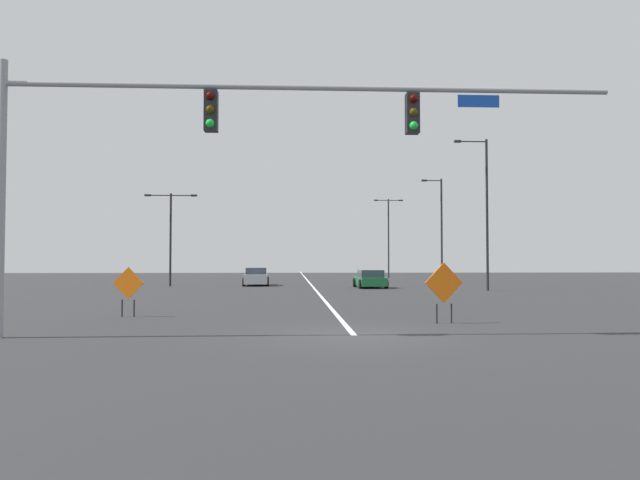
# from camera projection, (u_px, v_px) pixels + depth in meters

# --- Properties ---
(ground) EXTENTS (159.07, 159.07, 0.00)m
(ground) POSITION_uv_depth(u_px,v_px,m) (354.00, 336.00, 15.18)
(ground) COLOR #2D2D30
(road_centre_stripe) EXTENTS (0.16, 88.37, 0.01)m
(road_centre_stripe) POSITION_uv_depth(u_px,v_px,m) (307.00, 280.00, 59.29)
(road_centre_stripe) COLOR white
(road_centre_stripe) RESTS_ON ground
(traffic_signal_assembly) EXTENTS (15.74, 0.44, 7.00)m
(traffic_signal_assembly) POSITION_uv_depth(u_px,v_px,m) (219.00, 130.00, 15.18)
(traffic_signal_assembly) COLOR gray
(traffic_signal_assembly) RESTS_ON ground
(street_lamp_far_right) EXTENTS (3.93, 0.24, 7.03)m
(street_lamp_far_right) POSITION_uv_depth(u_px,v_px,m) (171.00, 230.00, 44.91)
(street_lamp_far_right) COLOR black
(street_lamp_far_right) RESTS_ON ground
(street_lamp_far_left) EXTENTS (3.31, 0.24, 8.94)m
(street_lamp_far_left) POSITION_uv_depth(u_px,v_px,m) (388.00, 232.00, 67.29)
(street_lamp_far_left) COLOR black
(street_lamp_far_left) RESTS_ON ground
(street_lamp_near_right) EXTENTS (1.77, 0.24, 8.83)m
(street_lamp_near_right) POSITION_uv_depth(u_px,v_px,m) (440.00, 226.00, 49.87)
(street_lamp_near_right) COLOR black
(street_lamp_near_right) RESTS_ON ground
(street_lamp_mid_left) EXTENTS (2.20, 0.24, 9.81)m
(street_lamp_mid_left) POSITION_uv_depth(u_px,v_px,m) (485.00, 208.00, 38.37)
(street_lamp_mid_left) COLOR black
(street_lamp_mid_left) RESTS_ON ground
(construction_sign_left_shoulder) EXTENTS (1.09, 0.19, 1.70)m
(construction_sign_left_shoulder) POSITION_uv_depth(u_px,v_px,m) (128.00, 286.00, 20.32)
(construction_sign_left_shoulder) COLOR orange
(construction_sign_left_shoulder) RESTS_ON ground
(construction_sign_right_lane) EXTENTS (1.23, 0.26, 1.86)m
(construction_sign_right_lane) POSITION_uv_depth(u_px,v_px,m) (444.00, 285.00, 18.22)
(construction_sign_right_lane) COLOR orange
(construction_sign_right_lane) RESTS_ON ground
(car_green_passing) EXTENTS (2.12, 4.03, 1.27)m
(car_green_passing) POSITION_uv_depth(u_px,v_px,m) (370.00, 279.00, 42.00)
(car_green_passing) COLOR #196B38
(car_green_passing) RESTS_ON ground
(car_silver_distant) EXTENTS (2.10, 4.50, 1.37)m
(car_silver_distant) POSITION_uv_depth(u_px,v_px,m) (256.00, 277.00, 46.09)
(car_silver_distant) COLOR #B7BABF
(car_silver_distant) RESTS_ON ground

